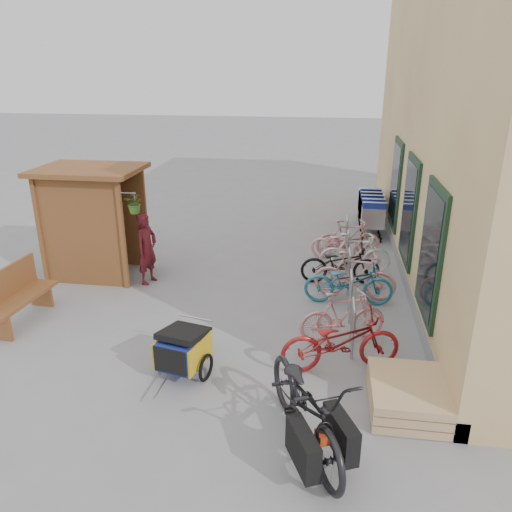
# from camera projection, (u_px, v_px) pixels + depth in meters

# --- Properties ---
(ground) EXTENTS (80.00, 80.00, 0.00)m
(ground) POSITION_uv_depth(u_px,v_px,m) (214.00, 340.00, 8.52)
(ground) COLOR gray
(kiosk) EXTENTS (2.49, 1.65, 2.40)m
(kiosk) POSITION_uv_depth(u_px,v_px,m) (89.00, 207.00, 10.70)
(kiosk) COLOR brown
(kiosk) RESTS_ON ground
(bike_rack) EXTENTS (0.05, 5.35, 0.86)m
(bike_rack) POSITION_uv_depth(u_px,v_px,m) (349.00, 267.00, 10.24)
(bike_rack) COLOR #A5A8AD
(bike_rack) RESTS_ON ground
(pallet_stack) EXTENTS (1.00, 1.20, 0.40)m
(pallet_stack) POSITION_uv_depth(u_px,v_px,m) (407.00, 396.00, 6.74)
(pallet_stack) COLOR tan
(pallet_stack) RESTS_ON ground
(bench) EXTENTS (0.59, 1.67, 1.04)m
(bench) POSITION_uv_depth(u_px,v_px,m) (15.00, 295.00, 8.96)
(bench) COLOR brown
(bench) RESTS_ON ground
(shopping_carts) EXTENTS (0.63, 2.50, 1.13)m
(shopping_carts) POSITION_uv_depth(u_px,v_px,m) (370.00, 207.00, 14.06)
(shopping_carts) COLOR silver
(shopping_carts) RESTS_ON ground
(child_trailer) EXTENTS (0.87, 1.38, 0.80)m
(child_trailer) POSITION_uv_depth(u_px,v_px,m) (183.00, 348.00, 7.43)
(child_trailer) COLOR navy
(child_trailer) RESTS_ON ground
(cargo_bike) EXTENTS (1.64, 2.35, 1.17)m
(cargo_bike) POSITION_uv_depth(u_px,v_px,m) (307.00, 405.00, 5.97)
(cargo_bike) COLOR black
(cargo_bike) RESTS_ON ground
(person_kiosk) EXTENTS (0.52, 0.64, 1.53)m
(person_kiosk) POSITION_uv_depth(u_px,v_px,m) (147.00, 249.00, 10.54)
(person_kiosk) COLOR maroon
(person_kiosk) RESTS_ON ground
(bike_0) EXTENTS (1.96, 1.14, 0.97)m
(bike_0) POSITION_uv_depth(u_px,v_px,m) (341.00, 341.00, 7.54)
(bike_0) COLOR maroon
(bike_0) RESTS_ON ground
(bike_1) EXTENTS (1.55, 0.85, 0.89)m
(bike_1) POSITION_uv_depth(u_px,v_px,m) (343.00, 316.00, 8.38)
(bike_1) COLOR #D58A8C
(bike_1) RESTS_ON ground
(bike_2) EXTENTS (1.73, 0.63, 0.90)m
(bike_2) POSITION_uv_depth(u_px,v_px,m) (349.00, 282.00, 9.68)
(bike_2) COLOR #206D83
(bike_2) RESTS_ON ground
(bike_3) EXTENTS (1.67, 0.67, 0.97)m
(bike_3) POSITION_uv_depth(u_px,v_px,m) (355.00, 275.00, 9.90)
(bike_3) COLOR #D58A8C
(bike_3) RESTS_ON ground
(bike_4) EXTENTS (1.72, 0.73, 0.88)m
(bike_4) POSITION_uv_depth(u_px,v_px,m) (340.00, 264.00, 10.61)
(bike_4) COLOR black
(bike_4) RESTS_ON ground
(bike_5) EXTENTS (1.61, 0.56, 0.95)m
(bike_5) POSITION_uv_depth(u_px,v_px,m) (355.00, 254.00, 11.08)
(bike_5) COLOR white
(bike_5) RESTS_ON ground
(bike_6) EXTENTS (1.58, 0.72, 0.80)m
(bike_6) POSITION_uv_depth(u_px,v_px,m) (343.00, 244.00, 11.90)
(bike_6) COLOR #D58A8C
(bike_6) RESTS_ON ground
(bike_7) EXTENTS (1.61, 0.74, 0.94)m
(bike_7) POSITION_uv_depth(u_px,v_px,m) (348.00, 238.00, 12.09)
(bike_7) COLOR #D58A8C
(bike_7) RESTS_ON ground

